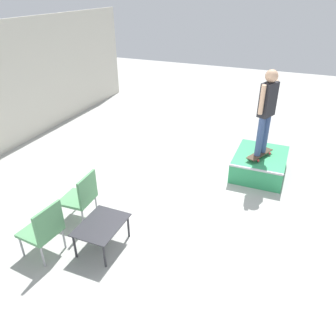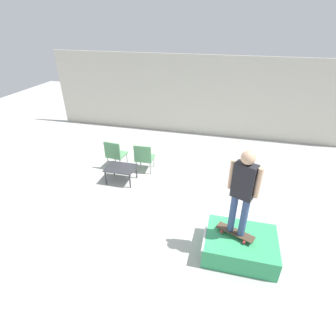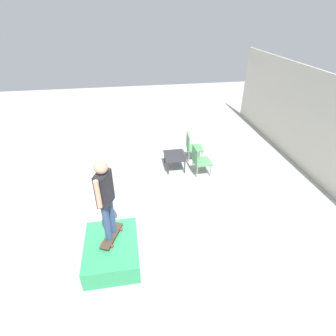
{
  "view_description": "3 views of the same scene",
  "coord_description": "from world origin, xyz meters",
  "px_view_note": "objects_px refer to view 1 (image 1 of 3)",
  "views": [
    {
      "loc": [
        -4.89,
        -1.76,
        3.7
      ],
      "look_at": [
        -0.54,
        0.04,
        1.04
      ],
      "focal_mm": 35.0,
      "sensor_mm": 36.0,
      "label": 1
    },
    {
      "loc": [
        1.26,
        -5.18,
        4.19
      ],
      "look_at": [
        -0.12,
        0.31,
        0.88
      ],
      "focal_mm": 28.0,
      "sensor_mm": 36.0,
      "label": 2
    },
    {
      "loc": [
        5.58,
        -0.66,
        4.55
      ],
      "look_at": [
        -0.13,
        0.27,
        0.94
      ],
      "focal_mm": 28.0,
      "sensor_mm": 36.0,
      "label": 3
    }
  ],
  "objects_px": {
    "person_skater": "(267,106)",
    "patio_chair_left": "(44,228)",
    "skate_ramp_box": "(260,164)",
    "patio_chair_right": "(81,196)",
    "skateboard_on_ramp": "(260,154)",
    "coffee_table": "(101,227)"
  },
  "relations": [
    {
      "from": "person_skater",
      "to": "patio_chair_left",
      "type": "distance_m",
      "value": 4.64
    },
    {
      "from": "skate_ramp_box",
      "to": "person_skater",
      "type": "height_order",
      "value": "person_skater"
    },
    {
      "from": "skateboard_on_ramp",
      "to": "patio_chair_left",
      "type": "height_order",
      "value": "patio_chair_left"
    },
    {
      "from": "person_skater",
      "to": "patio_chair_left",
      "type": "relative_size",
      "value": 1.91
    },
    {
      "from": "skate_ramp_box",
      "to": "patio_chair_left",
      "type": "xyz_separation_m",
      "value": [
        -3.82,
        2.62,
        0.29
      ]
    },
    {
      "from": "skate_ramp_box",
      "to": "patio_chair_left",
      "type": "bearing_deg",
      "value": 145.53
    },
    {
      "from": "patio_chair_left",
      "to": "patio_chair_right",
      "type": "bearing_deg",
      "value": -174.76
    },
    {
      "from": "skateboard_on_ramp",
      "to": "patio_chair_left",
      "type": "distance_m",
      "value": 4.52
    },
    {
      "from": "skateboard_on_ramp",
      "to": "coffee_table",
      "type": "relative_size",
      "value": 0.92
    },
    {
      "from": "skateboard_on_ramp",
      "to": "skate_ramp_box",
      "type": "bearing_deg",
      "value": 11.97
    },
    {
      "from": "person_skater",
      "to": "patio_chair_right",
      "type": "relative_size",
      "value": 1.91
    },
    {
      "from": "coffee_table",
      "to": "patio_chair_left",
      "type": "distance_m",
      "value": 0.84
    },
    {
      "from": "skate_ramp_box",
      "to": "coffee_table",
      "type": "distance_m",
      "value": 3.87
    },
    {
      "from": "person_skater",
      "to": "patio_chair_right",
      "type": "bearing_deg",
      "value": 158.66
    },
    {
      "from": "skate_ramp_box",
      "to": "patio_chair_right",
      "type": "bearing_deg",
      "value": 137.66
    },
    {
      "from": "patio_chair_right",
      "to": "patio_chair_left",
      "type": "bearing_deg",
      "value": -3.09
    },
    {
      "from": "skateboard_on_ramp",
      "to": "patio_chair_right",
      "type": "relative_size",
      "value": 0.83
    },
    {
      "from": "patio_chair_left",
      "to": "patio_chair_right",
      "type": "xyz_separation_m",
      "value": [
        0.94,
        -0.0,
        0.0
      ]
    },
    {
      "from": "patio_chair_right",
      "to": "skateboard_on_ramp",
      "type": "bearing_deg",
      "value": 133.59
    },
    {
      "from": "skate_ramp_box",
      "to": "patio_chair_left",
      "type": "distance_m",
      "value": 4.64
    },
    {
      "from": "coffee_table",
      "to": "patio_chair_left",
      "type": "bearing_deg",
      "value": 124.4
    },
    {
      "from": "person_skater",
      "to": "patio_chair_left",
      "type": "bearing_deg",
      "value": 166.88
    }
  ]
}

